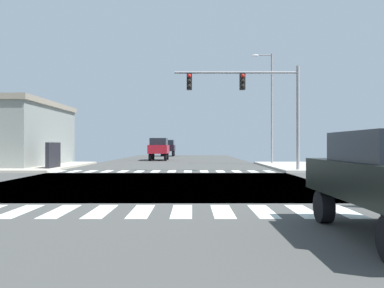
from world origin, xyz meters
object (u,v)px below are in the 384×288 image
suv_trailing_3 (158,147)px  street_lamp (269,99)px  suv_farside_2 (167,147)px  traffic_signal_mast (249,93)px

suv_trailing_3 → street_lamp: bearing=138.3°
street_lamp → suv_farside_2: 26.69m
traffic_signal_mast → street_lamp: street_lamp is taller
traffic_signal_mast → street_lamp: size_ratio=0.83×
traffic_signal_mast → suv_farside_2: (-6.99, 33.31, -3.41)m
traffic_signal_mast → suv_trailing_3: size_ratio=1.66×
traffic_signal_mast → suv_trailing_3: traffic_signal_mast is taller
suv_farside_2 → suv_trailing_3: (0.00, -15.56, 0.00)m
street_lamp → suv_farside_2: street_lamp is taller
traffic_signal_mast → suv_trailing_3: 19.38m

